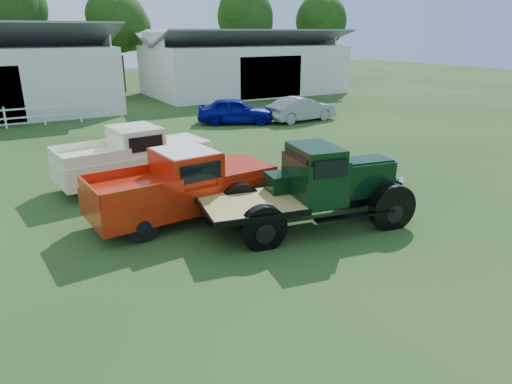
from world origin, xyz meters
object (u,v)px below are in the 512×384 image
vintage_flatbed (310,187)px  white_pickup (134,156)px  misc_car_grey (301,109)px  red_pickup (183,184)px  misc_car_blue (236,111)px

vintage_flatbed → white_pickup: size_ratio=1.06×
misc_car_grey → vintage_flatbed: bearing=142.5°
vintage_flatbed → red_pickup: 3.62m
vintage_flatbed → white_pickup: 6.88m
vintage_flatbed → misc_car_grey: 15.83m
red_pickup → white_pickup: red_pickup is taller
red_pickup → misc_car_blue: size_ratio=1.26×
vintage_flatbed → misc_car_grey: size_ratio=1.33×
vintage_flatbed → misc_car_blue: (5.19, 14.27, -0.39)m
vintage_flatbed → red_pickup: size_ratio=1.04×
vintage_flatbed → white_pickup: (-3.09, 6.15, -0.14)m
misc_car_blue → vintage_flatbed: bearing=-173.2°
white_pickup → misc_car_grey: size_ratio=1.26×
red_pickup → misc_car_blue: red_pickup is taller
white_pickup → vintage_flatbed: bearing=-69.4°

